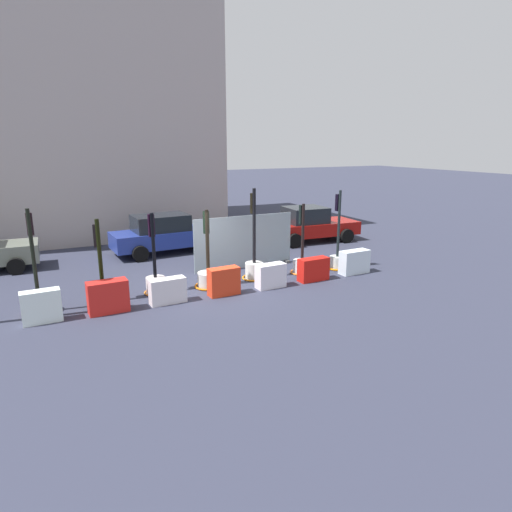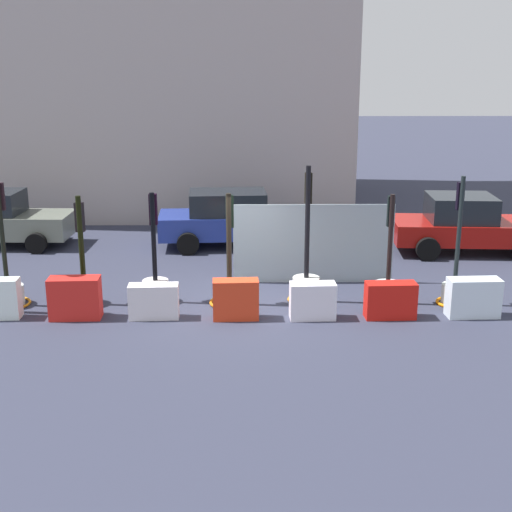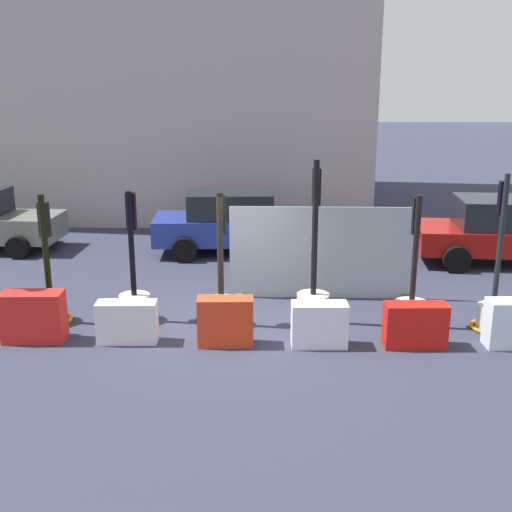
{
  "view_description": "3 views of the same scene",
  "coord_description": "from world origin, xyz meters",
  "px_view_note": "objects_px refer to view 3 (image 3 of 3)",
  "views": [
    {
      "loc": [
        -4.95,
        -13.16,
        4.64
      ],
      "look_at": [
        1.59,
        0.02,
        0.88
      ],
      "focal_mm": 31.12,
      "sensor_mm": 36.0,
      "label": 1
    },
    {
      "loc": [
        0.28,
        -14.78,
        5.3
      ],
      "look_at": [
        0.47,
        0.51,
        1.02
      ],
      "focal_mm": 47.94,
      "sensor_mm": 36.0,
      "label": 2
    },
    {
      "loc": [
        0.87,
        -11.26,
        4.58
      ],
      "look_at": [
        0.52,
        0.34,
        1.3
      ],
      "focal_mm": 44.13,
      "sensor_mm": 36.0,
      "label": 3
    }
  ],
  "objects_px": {
    "traffic_light_3": "(221,304)",
    "car_red_compact": "(502,232)",
    "construction_barrier_4": "(319,325)",
    "construction_barrier_1": "(34,317)",
    "traffic_light_1": "(50,298)",
    "construction_barrier_2": "(127,322)",
    "traffic_light_5": "(411,306)",
    "construction_barrier_5": "(415,325)",
    "construction_barrier_3": "(226,321)",
    "traffic_light_4": "(313,296)",
    "traffic_light_2": "(134,295)",
    "traffic_light_6": "(494,304)",
    "car_blue_estate": "(237,222)"
  },
  "relations": [
    {
      "from": "traffic_light_6",
      "to": "car_red_compact",
      "type": "height_order",
      "value": "traffic_light_6"
    },
    {
      "from": "traffic_light_1",
      "to": "construction_barrier_3",
      "type": "bearing_deg",
      "value": -16.04
    },
    {
      "from": "car_red_compact",
      "to": "traffic_light_4",
      "type": "bearing_deg",
      "value": -139.69
    },
    {
      "from": "construction_barrier_2",
      "to": "construction_barrier_5",
      "type": "bearing_deg",
      "value": -0.48
    },
    {
      "from": "traffic_light_1",
      "to": "traffic_light_4",
      "type": "relative_size",
      "value": 0.8
    },
    {
      "from": "traffic_light_4",
      "to": "construction_barrier_2",
      "type": "distance_m",
      "value": 3.56
    },
    {
      "from": "construction_barrier_1",
      "to": "construction_barrier_4",
      "type": "distance_m",
      "value": 5.13
    },
    {
      "from": "traffic_light_1",
      "to": "construction_barrier_3",
      "type": "distance_m",
      "value": 3.63
    },
    {
      "from": "traffic_light_1",
      "to": "car_blue_estate",
      "type": "xyz_separation_m",
      "value": [
        3.32,
        5.22,
        0.35
      ]
    },
    {
      "from": "traffic_light_6",
      "to": "car_red_compact",
      "type": "bearing_deg",
      "value": 69.64
    },
    {
      "from": "car_red_compact",
      "to": "traffic_light_1",
      "type": "bearing_deg",
      "value": -156.45
    },
    {
      "from": "traffic_light_1",
      "to": "traffic_light_5",
      "type": "relative_size",
      "value": 0.99
    },
    {
      "from": "construction_barrier_3",
      "to": "car_red_compact",
      "type": "bearing_deg",
      "value": 39.13
    },
    {
      "from": "car_blue_estate",
      "to": "construction_barrier_3",
      "type": "bearing_deg",
      "value": -88.41
    },
    {
      "from": "traffic_light_3",
      "to": "construction_barrier_4",
      "type": "relative_size",
      "value": 2.58
    },
    {
      "from": "traffic_light_1",
      "to": "construction_barrier_2",
      "type": "xyz_separation_m",
      "value": [
        1.71,
        -0.94,
        -0.11
      ]
    },
    {
      "from": "traffic_light_1",
      "to": "construction_barrier_4",
      "type": "relative_size",
      "value": 2.52
    },
    {
      "from": "construction_barrier_4",
      "to": "car_red_compact",
      "type": "distance_m",
      "value": 7.42
    },
    {
      "from": "traffic_light_2",
      "to": "traffic_light_6",
      "type": "height_order",
      "value": "traffic_light_6"
    },
    {
      "from": "traffic_light_6",
      "to": "car_blue_estate",
      "type": "xyz_separation_m",
      "value": [
        -5.17,
        5.34,
        0.34
      ]
    },
    {
      "from": "traffic_light_5",
      "to": "construction_barrier_5",
      "type": "xyz_separation_m",
      "value": [
        -0.13,
        -0.95,
        -0.02
      ]
    },
    {
      "from": "traffic_light_6",
      "to": "car_blue_estate",
      "type": "height_order",
      "value": "traffic_light_6"
    },
    {
      "from": "construction_barrier_2",
      "to": "car_red_compact",
      "type": "height_order",
      "value": "car_red_compact"
    },
    {
      "from": "traffic_light_4",
      "to": "car_blue_estate",
      "type": "relative_size",
      "value": 0.68
    },
    {
      "from": "traffic_light_3",
      "to": "car_red_compact",
      "type": "distance_m",
      "value": 8.18
    },
    {
      "from": "traffic_light_6",
      "to": "construction_barrier_3",
      "type": "bearing_deg",
      "value": -169.98
    },
    {
      "from": "construction_barrier_1",
      "to": "construction_barrier_2",
      "type": "height_order",
      "value": "construction_barrier_1"
    },
    {
      "from": "traffic_light_4",
      "to": "car_red_compact",
      "type": "xyz_separation_m",
      "value": [
        5.07,
        4.3,
        0.27
      ]
    },
    {
      "from": "traffic_light_5",
      "to": "construction_barrier_4",
      "type": "bearing_deg",
      "value": -151.83
    },
    {
      "from": "construction_barrier_2",
      "to": "car_red_compact",
      "type": "xyz_separation_m",
      "value": [
        8.46,
        5.38,
        0.43
      ]
    },
    {
      "from": "traffic_light_5",
      "to": "traffic_light_3",
      "type": "bearing_deg",
      "value": -179.93
    },
    {
      "from": "traffic_light_1",
      "to": "construction_barrier_5",
      "type": "relative_size",
      "value": 2.28
    },
    {
      "from": "construction_barrier_1",
      "to": "construction_barrier_4",
      "type": "bearing_deg",
      "value": -0.92
    },
    {
      "from": "traffic_light_2",
      "to": "car_red_compact",
      "type": "distance_m",
      "value": 9.58
    },
    {
      "from": "traffic_light_1",
      "to": "traffic_light_4",
      "type": "bearing_deg",
      "value": 1.51
    },
    {
      "from": "traffic_light_3",
      "to": "car_blue_estate",
      "type": "xyz_separation_m",
      "value": [
        -0.01,
        5.26,
        0.42
      ]
    },
    {
      "from": "construction_barrier_2",
      "to": "traffic_light_5",
      "type": "bearing_deg",
      "value": 9.81
    },
    {
      "from": "construction_barrier_1",
      "to": "construction_barrier_5",
      "type": "xyz_separation_m",
      "value": [
        6.82,
        -0.06,
        -0.06
      ]
    },
    {
      "from": "traffic_light_3",
      "to": "car_red_compact",
      "type": "xyz_separation_m",
      "value": [
        6.84,
        4.47,
        0.39
      ]
    },
    {
      "from": "construction_barrier_5",
      "to": "car_red_compact",
      "type": "xyz_separation_m",
      "value": [
        3.33,
        5.42,
        0.41
      ]
    },
    {
      "from": "traffic_light_5",
      "to": "car_blue_estate",
      "type": "bearing_deg",
      "value": 124.77
    },
    {
      "from": "traffic_light_4",
      "to": "traffic_light_2",
      "type": "bearing_deg",
      "value": -179.94
    },
    {
      "from": "traffic_light_6",
      "to": "construction_barrier_1",
      "type": "distance_m",
      "value": 8.5
    },
    {
      "from": "traffic_light_1",
      "to": "car_red_compact",
      "type": "bearing_deg",
      "value": 23.55
    },
    {
      "from": "traffic_light_5",
      "to": "traffic_light_4",
      "type": "bearing_deg",
      "value": 174.78
    },
    {
      "from": "traffic_light_3",
      "to": "construction_barrier_2",
      "type": "distance_m",
      "value": 1.85
    },
    {
      "from": "construction_barrier_3",
      "to": "construction_barrier_5",
      "type": "height_order",
      "value": "construction_barrier_3"
    },
    {
      "from": "traffic_light_5",
      "to": "construction_barrier_4",
      "type": "distance_m",
      "value": 2.06
    },
    {
      "from": "construction_barrier_4",
      "to": "car_red_compact",
      "type": "bearing_deg",
      "value": 47.3
    },
    {
      "from": "car_red_compact",
      "to": "construction_barrier_5",
      "type": "bearing_deg",
      "value": -121.6
    }
  ]
}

